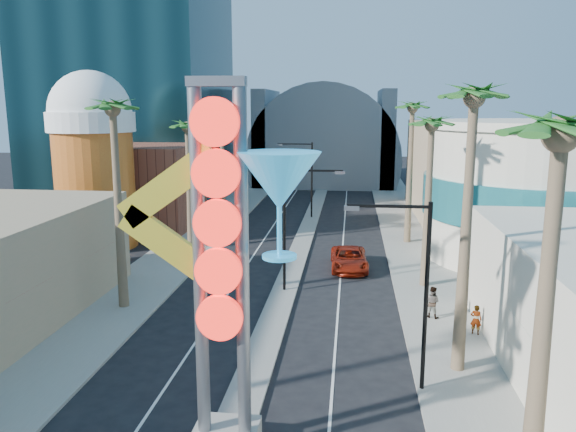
{
  "coord_description": "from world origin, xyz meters",
  "views": [
    {
      "loc": [
        4.11,
        -13.99,
        11.67
      ],
      "look_at": [
        0.08,
        21.38,
        4.67
      ],
      "focal_mm": 35.0,
      "sensor_mm": 36.0,
      "label": 1
    }
  ],
  "objects_px": {
    "red_pickup": "(349,259)",
    "pedestrian_b": "(432,302)",
    "neon_sign": "(245,246)",
    "pedestrian_a": "(476,320)"
  },
  "relations": [
    {
      "from": "neon_sign",
      "to": "red_pickup",
      "type": "xyz_separation_m",
      "value": [
        3.25,
        22.61,
        -6.53
      ]
    },
    {
      "from": "red_pickup",
      "to": "pedestrian_a",
      "type": "relative_size",
      "value": 3.56
    },
    {
      "from": "neon_sign",
      "to": "pedestrian_a",
      "type": "distance_m",
      "value": 16.1
    },
    {
      "from": "neon_sign",
      "to": "pedestrian_b",
      "type": "relative_size",
      "value": 7.1
    },
    {
      "from": "red_pickup",
      "to": "pedestrian_a",
      "type": "height_order",
      "value": "pedestrian_a"
    },
    {
      "from": "neon_sign",
      "to": "pedestrian_b",
      "type": "bearing_deg",
      "value": 59.24
    },
    {
      "from": "pedestrian_b",
      "to": "red_pickup",
      "type": "bearing_deg",
      "value": -36.53
    },
    {
      "from": "red_pickup",
      "to": "neon_sign",
      "type": "bearing_deg",
      "value": -101.15
    },
    {
      "from": "red_pickup",
      "to": "pedestrian_b",
      "type": "height_order",
      "value": "pedestrian_b"
    },
    {
      "from": "red_pickup",
      "to": "pedestrian_a",
      "type": "bearing_deg",
      "value": -63.41
    }
  ]
}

